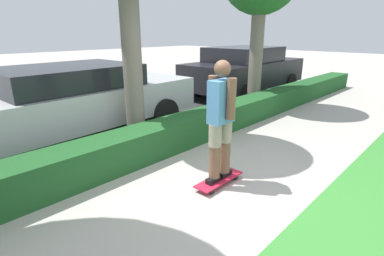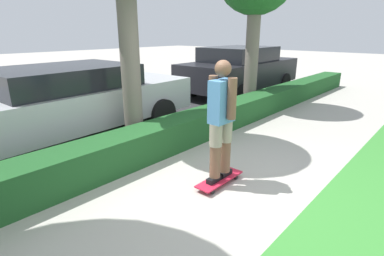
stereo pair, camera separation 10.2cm
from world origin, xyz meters
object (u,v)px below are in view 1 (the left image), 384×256
Objects in this scene: parked_car_rear at (245,70)px; skateboard at (219,180)px; skater_person at (221,119)px; parked_car_middle at (75,99)px.

skateboard is at bearing -150.27° from parked_car_rear.
skater_person reaches higher than parked_car_rear.
skater_person is 6.50m from parked_car_rear.
parked_car_rear is at bearing 30.77° from skateboard.
parked_car_rear is at bearing 30.77° from skater_person.
skateboard is 0.50× the size of skater_person.
skater_person is at bearing 33.69° from skateboard.
skateboard is at bearing -86.86° from parked_car_middle.
skater_person is 3.39m from parked_car_middle.
skateboard is 6.54m from parked_car_rear.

